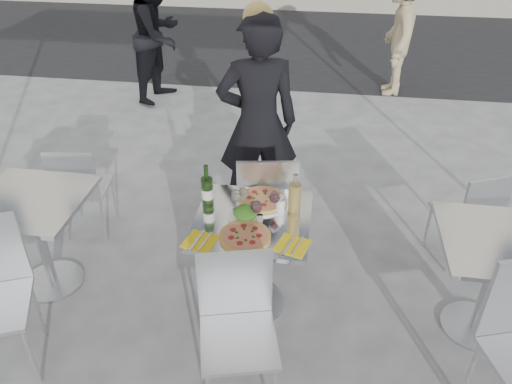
# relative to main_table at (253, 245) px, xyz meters

# --- Properties ---
(ground) EXTENTS (80.00, 80.00, 0.00)m
(ground) POSITION_rel_main_table_xyz_m (0.00, 0.00, -0.54)
(ground) COLOR #5F6062
(street_asphalt) EXTENTS (24.00, 5.00, 0.00)m
(street_asphalt) POSITION_rel_main_table_xyz_m (0.00, 6.50, -0.54)
(street_asphalt) COLOR black
(street_asphalt) RESTS_ON ground
(main_table) EXTENTS (0.72, 0.72, 0.75)m
(main_table) POSITION_rel_main_table_xyz_m (0.00, 0.00, 0.00)
(main_table) COLOR #B7BABF
(main_table) RESTS_ON ground
(side_table_left) EXTENTS (0.72, 0.72, 0.75)m
(side_table_left) POSITION_rel_main_table_xyz_m (-1.50, 0.00, 0.00)
(side_table_left) COLOR #B7BABF
(side_table_left) RESTS_ON ground
(side_table_right) EXTENTS (0.72, 0.72, 0.75)m
(side_table_right) POSITION_rel_main_table_xyz_m (1.50, 0.00, 0.00)
(side_table_right) COLOR #B7BABF
(side_table_right) RESTS_ON ground
(chair_far) EXTENTS (0.49, 0.50, 0.94)m
(chair_far) POSITION_rel_main_table_xyz_m (0.03, 0.51, 0.02)
(chair_far) COLOR silver
(chair_far) RESTS_ON ground
(chair_near) EXTENTS (0.50, 0.51, 0.90)m
(chair_near) POSITION_rel_main_table_xyz_m (0.01, -0.62, -0.00)
(chair_near) COLOR silver
(chair_near) RESTS_ON ground
(side_chair_lfar) EXTENTS (0.42, 0.43, 0.83)m
(side_chair_lfar) POSITION_rel_main_table_xyz_m (-1.47, 0.59, -0.05)
(side_chair_lfar) COLOR silver
(side_chair_lfar) RESTS_ON ground
(side_chair_rfar) EXTENTS (0.50, 0.50, 0.82)m
(side_chair_rfar) POSITION_rel_main_table_xyz_m (1.52, 0.68, -0.05)
(side_chair_rfar) COLOR silver
(side_chair_rfar) RESTS_ON ground
(woman_diner) EXTENTS (0.73, 0.58, 1.77)m
(woman_diner) POSITION_rel_main_table_xyz_m (-0.12, 1.06, 0.35)
(woman_diner) COLOR black
(woman_diner) RESTS_ON ground
(pedestrian_a) EXTENTS (0.82, 0.94, 1.66)m
(pedestrian_a) POSITION_rel_main_table_xyz_m (-1.73, 3.54, 0.29)
(pedestrian_a) COLOR black
(pedestrian_a) RESTS_ON ground
(pedestrian_b) EXTENTS (0.61, 1.05, 1.61)m
(pedestrian_b) POSITION_rel_main_table_xyz_m (1.23, 4.16, 0.27)
(pedestrian_b) COLOR tan
(pedestrian_b) RESTS_ON ground
(pizza_near) EXTENTS (0.31, 0.31, 0.02)m
(pizza_near) POSITION_rel_main_table_xyz_m (-0.02, -0.20, 0.22)
(pizza_near) COLOR #E2B658
(pizza_near) RESTS_ON main_table
(pizza_far) EXTENTS (0.34, 0.34, 0.03)m
(pizza_far) POSITION_rel_main_table_xyz_m (0.03, 0.19, 0.23)
(pizza_far) COLOR white
(pizza_far) RESTS_ON main_table
(salad_plate) EXTENTS (0.22, 0.22, 0.09)m
(salad_plate) POSITION_rel_main_table_xyz_m (-0.04, -0.01, 0.25)
(salad_plate) COLOR white
(salad_plate) RESTS_ON main_table
(wine_bottle) EXTENTS (0.07, 0.08, 0.29)m
(wine_bottle) POSITION_rel_main_table_xyz_m (-0.31, 0.11, 0.32)
(wine_bottle) COLOR #2F5A22
(wine_bottle) RESTS_ON main_table
(carafe) EXTENTS (0.08, 0.08, 0.29)m
(carafe) POSITION_rel_main_table_xyz_m (0.25, 0.09, 0.33)
(carafe) COLOR #D5B25A
(carafe) RESTS_ON main_table
(sugar_shaker) EXTENTS (0.06, 0.06, 0.11)m
(sugar_shaker) POSITION_rel_main_table_xyz_m (0.16, 0.11, 0.26)
(sugar_shaker) COLOR white
(sugar_shaker) RESTS_ON main_table
(wineglass_white_a) EXTENTS (0.07, 0.07, 0.16)m
(wineglass_white_a) POSITION_rel_main_table_xyz_m (-0.11, 0.07, 0.32)
(wineglass_white_a) COLOR white
(wineglass_white_a) RESTS_ON main_table
(wineglass_white_b) EXTENTS (0.07, 0.07, 0.16)m
(wineglass_white_b) POSITION_rel_main_table_xyz_m (-0.08, 0.10, 0.32)
(wineglass_white_b) COLOR white
(wineglass_white_b) RESTS_ON main_table
(wineglass_red_a) EXTENTS (0.07, 0.07, 0.16)m
(wineglass_red_a) POSITION_rel_main_table_xyz_m (0.03, -0.04, 0.32)
(wineglass_red_a) COLOR white
(wineglass_red_a) RESTS_ON main_table
(wineglass_red_b) EXTENTS (0.07, 0.07, 0.16)m
(wineglass_red_b) POSITION_rel_main_table_xyz_m (0.13, 0.09, 0.32)
(wineglass_red_b) COLOR white
(wineglass_red_b) RESTS_ON main_table
(napkin_left) EXTENTS (0.22, 0.22, 0.01)m
(napkin_left) POSITION_rel_main_table_xyz_m (-0.27, -0.27, 0.21)
(napkin_left) COLOR yellow
(napkin_left) RESTS_ON main_table
(napkin_right) EXTENTS (0.22, 0.22, 0.01)m
(napkin_right) POSITION_rel_main_table_xyz_m (0.27, -0.23, 0.21)
(napkin_right) COLOR yellow
(napkin_right) RESTS_ON main_table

